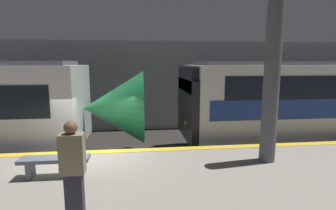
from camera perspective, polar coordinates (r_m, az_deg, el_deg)
name	(u,v)px	position (r m, az deg, el deg)	size (l,w,h in m)	color
ground_plane	(93,185)	(8.44, -16.08, -16.44)	(120.00, 120.00, 0.00)	#282623
station_rear_barrier	(111,86)	(14.12, -12.28, 3.98)	(50.00, 0.15, 4.72)	#939399
support_pillar_near	(272,80)	(7.03, 21.62, 4.99)	(0.40, 0.40, 4.18)	#56565B
person_waiting	(73,167)	(4.61, -19.97, -12.65)	(0.38, 0.24, 1.63)	#2D2D38
platform_bench	(55,162)	(6.48, -23.43, -11.34)	(1.50, 0.40, 0.45)	slate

